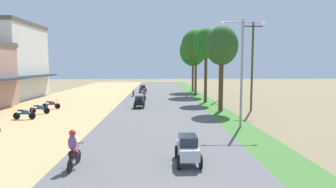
{
  "coord_description": "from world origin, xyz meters",
  "views": [
    {
      "loc": [
        -0.03,
        -6.61,
        4.35
      ],
      "look_at": [
        0.83,
        18.36,
        1.89
      ],
      "focal_mm": 30.32,
      "sensor_mm": 36.0,
      "label": 1
    }
  ],
  "objects_px": {
    "parked_motorbike_fourth": "(25,113)",
    "motorbike_ahead_second": "(74,150)",
    "car_hatchback_silver": "(188,148)",
    "motorbike_ahead_fourth": "(133,93)",
    "streetlamp_near": "(242,66)",
    "motorbike_ahead_third": "(144,96)",
    "utility_pole_near": "(222,63)",
    "median_tree_third": "(196,46)",
    "car_sedan_charcoal": "(143,88)",
    "utility_pole_far": "(252,65)",
    "median_tree_second": "(206,44)",
    "median_tree_fourth": "(193,51)",
    "parked_motorbike_fifth": "(40,108)",
    "car_hatchback_black": "(139,101)",
    "streetlamp_mid": "(196,66)",
    "parked_motorbike_sixth": "(51,104)",
    "median_tree_nearest": "(222,47)"
  },
  "relations": [
    {
      "from": "median_tree_third",
      "to": "utility_pole_far",
      "type": "xyz_separation_m",
      "value": [
        3.61,
        -14.19,
        -2.75
      ]
    },
    {
      "from": "median_tree_second",
      "to": "car_hatchback_black",
      "type": "relative_size",
      "value": 4.35
    },
    {
      "from": "median_tree_fourth",
      "to": "median_tree_second",
      "type": "bearing_deg",
      "value": -90.8
    },
    {
      "from": "streetlamp_mid",
      "to": "motorbike_ahead_third",
      "type": "distance_m",
      "value": 13.54
    },
    {
      "from": "utility_pole_near",
      "to": "car_sedan_charcoal",
      "type": "distance_m",
      "value": 15.02
    },
    {
      "from": "median_tree_fourth",
      "to": "utility_pole_near",
      "type": "height_order",
      "value": "median_tree_fourth"
    },
    {
      "from": "parked_motorbike_fourth",
      "to": "motorbike_ahead_fourth",
      "type": "bearing_deg",
      "value": 67.14
    },
    {
      "from": "median_tree_second",
      "to": "utility_pole_near",
      "type": "bearing_deg",
      "value": 50.68
    },
    {
      "from": "car_sedan_charcoal",
      "to": "car_hatchback_black",
      "type": "bearing_deg",
      "value": -88.16
    },
    {
      "from": "streetlamp_mid",
      "to": "utility_pole_far",
      "type": "relative_size",
      "value": 0.86
    },
    {
      "from": "median_tree_nearest",
      "to": "median_tree_second",
      "type": "distance_m",
      "value": 6.71
    },
    {
      "from": "car_hatchback_silver",
      "to": "motorbike_ahead_third",
      "type": "xyz_separation_m",
      "value": [
        -2.95,
        21.36,
        0.11
      ]
    },
    {
      "from": "median_tree_third",
      "to": "motorbike_ahead_third",
      "type": "distance_m",
      "value": 12.43
    },
    {
      "from": "car_hatchback_silver",
      "to": "motorbike_ahead_fourth",
      "type": "bearing_deg",
      "value": 99.74
    },
    {
      "from": "utility_pole_near",
      "to": "car_hatchback_silver",
      "type": "height_order",
      "value": "utility_pole_near"
    },
    {
      "from": "parked_motorbike_fourth",
      "to": "utility_pole_far",
      "type": "distance_m",
      "value": 20.74
    },
    {
      "from": "median_tree_nearest",
      "to": "median_tree_third",
      "type": "bearing_deg",
      "value": 91.95
    },
    {
      "from": "median_tree_nearest",
      "to": "car_sedan_charcoal",
      "type": "height_order",
      "value": "median_tree_nearest"
    },
    {
      "from": "median_tree_fourth",
      "to": "parked_motorbike_fifth",
      "type": "bearing_deg",
      "value": -126.98
    },
    {
      "from": "streetlamp_near",
      "to": "motorbike_ahead_third",
      "type": "height_order",
      "value": "streetlamp_near"
    },
    {
      "from": "motorbike_ahead_second",
      "to": "streetlamp_mid",
      "type": "bearing_deg",
      "value": 73.9
    },
    {
      "from": "utility_pole_near",
      "to": "motorbike_ahead_third",
      "type": "relative_size",
      "value": 5.05
    },
    {
      "from": "median_tree_fourth",
      "to": "utility_pole_far",
      "type": "bearing_deg",
      "value": -80.95
    },
    {
      "from": "utility_pole_near",
      "to": "median_tree_third",
      "type": "bearing_deg",
      "value": 119.98
    },
    {
      "from": "streetlamp_near",
      "to": "utility_pole_far",
      "type": "relative_size",
      "value": 0.86
    },
    {
      "from": "median_tree_second",
      "to": "motorbike_ahead_second",
      "type": "distance_m",
      "value": 24.38
    },
    {
      "from": "parked_motorbike_sixth",
      "to": "motorbike_ahead_fourth",
      "type": "xyz_separation_m",
      "value": [
        7.24,
        11.62,
        0.02
      ]
    },
    {
      "from": "streetlamp_near",
      "to": "motorbike_ahead_third",
      "type": "distance_m",
      "value": 16.14
    },
    {
      "from": "car_hatchback_silver",
      "to": "car_sedan_charcoal",
      "type": "height_order",
      "value": "car_hatchback_silver"
    },
    {
      "from": "car_hatchback_silver",
      "to": "utility_pole_far",
      "type": "bearing_deg",
      "value": 62.66
    },
    {
      "from": "median_tree_nearest",
      "to": "median_tree_third",
      "type": "relative_size",
      "value": 0.84
    },
    {
      "from": "utility_pole_near",
      "to": "motorbike_ahead_third",
      "type": "distance_m",
      "value": 11.08
    },
    {
      "from": "median_tree_nearest",
      "to": "median_tree_fourth",
      "type": "height_order",
      "value": "median_tree_fourth"
    },
    {
      "from": "streetlamp_near",
      "to": "motorbike_ahead_second",
      "type": "relative_size",
      "value": 4.15
    },
    {
      "from": "streetlamp_near",
      "to": "motorbike_ahead_second",
      "type": "bearing_deg",
      "value": -139.72
    },
    {
      "from": "utility_pole_near",
      "to": "parked_motorbike_fifth",
      "type": "bearing_deg",
      "value": -150.15
    },
    {
      "from": "car_hatchback_black",
      "to": "motorbike_ahead_third",
      "type": "distance_m",
      "value": 4.45
    },
    {
      "from": "motorbike_ahead_third",
      "to": "car_hatchback_black",
      "type": "bearing_deg",
      "value": -93.9
    },
    {
      "from": "streetlamp_mid",
      "to": "utility_pole_near",
      "type": "relative_size",
      "value": 0.82
    },
    {
      "from": "parked_motorbike_sixth",
      "to": "motorbike_ahead_third",
      "type": "relative_size",
      "value": 1.0
    },
    {
      "from": "utility_pole_near",
      "to": "motorbike_ahead_second",
      "type": "distance_m",
      "value": 27.86
    },
    {
      "from": "motorbike_ahead_third",
      "to": "median_tree_fourth",
      "type": "bearing_deg",
      "value": 62.26
    },
    {
      "from": "streetlamp_near",
      "to": "car_sedan_charcoal",
      "type": "relative_size",
      "value": 3.3
    },
    {
      "from": "streetlamp_mid",
      "to": "car_hatchback_black",
      "type": "height_order",
      "value": "streetlamp_mid"
    },
    {
      "from": "parked_motorbike_fourth",
      "to": "motorbike_ahead_second",
      "type": "relative_size",
      "value": 1.0
    },
    {
      "from": "car_hatchback_black",
      "to": "utility_pole_far",
      "type": "bearing_deg",
      "value": -9.51
    },
    {
      "from": "median_tree_third",
      "to": "motorbike_ahead_third",
      "type": "height_order",
      "value": "median_tree_third"
    },
    {
      "from": "streetlamp_mid",
      "to": "motorbike_ahead_fourth",
      "type": "bearing_deg",
      "value": -157.58
    },
    {
      "from": "streetlamp_near",
      "to": "streetlamp_mid",
      "type": "xyz_separation_m",
      "value": [
        0.0,
        24.57,
        -0.03
      ]
    },
    {
      "from": "median_tree_second",
      "to": "motorbike_ahead_second",
      "type": "height_order",
      "value": "median_tree_second"
    }
  ]
}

